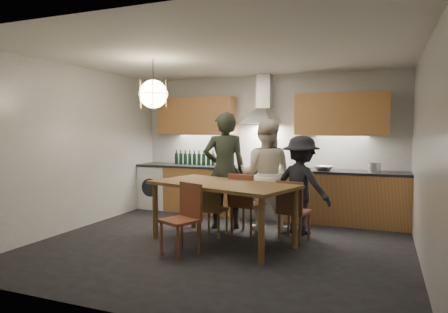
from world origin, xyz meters
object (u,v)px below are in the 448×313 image
at_px(mixing_bowl, 324,168).
at_px(stock_pot, 374,167).
at_px(person_mid, 266,175).
at_px(wine_bottles, 194,158).
at_px(chair_front, 185,213).
at_px(dining_table, 222,190).
at_px(person_left, 225,170).
at_px(chair_back_left, 211,205).
at_px(person_right, 301,185).

relative_size(mixing_bowl, stock_pot, 1.59).
distance_m(person_mid, mixing_bowl, 1.14).
bearing_deg(stock_pot, wine_bottles, 179.11).
bearing_deg(person_mid, stock_pot, -155.03).
bearing_deg(chair_front, stock_pot, 71.00).
relative_size(dining_table, wine_bottles, 2.57).
bearing_deg(wine_bottles, person_left, -45.42).
bearing_deg(chair_front, wine_bottles, 136.49).
relative_size(chair_back_left, person_left, 0.44).
relative_size(chair_back_left, wine_bottles, 0.95).
distance_m(person_mid, person_right, 0.59).
relative_size(chair_front, person_mid, 0.52).
distance_m(chair_back_left, person_right, 1.41).
relative_size(chair_back_left, mixing_bowl, 2.53).
bearing_deg(mixing_bowl, dining_table, -122.59).
xyz_separation_m(dining_table, wine_bottles, (-1.37, 1.91, 0.29)).
height_order(dining_table, person_mid, person_mid).
bearing_deg(person_left, chair_back_left, 67.31).
relative_size(person_left, mixing_bowl, 5.76).
distance_m(chair_front, wine_bottles, 2.80).
bearing_deg(person_mid, chair_back_left, 45.41).
bearing_deg(dining_table, chair_back_left, 154.41).
height_order(chair_back_left, chair_front, chair_front).
xyz_separation_m(chair_front, stock_pot, (2.22, 2.47, 0.45)).
xyz_separation_m(mixing_bowl, stock_pot, (0.81, 0.08, 0.03)).
relative_size(chair_front, mixing_bowl, 2.79).
bearing_deg(chair_front, person_right, 75.28).
height_order(chair_front, person_mid, person_mid).
height_order(chair_back_left, person_mid, person_mid).
height_order(person_mid, mixing_bowl, person_mid).
distance_m(person_mid, wine_bottles, 1.97).
height_order(chair_back_left, person_left, person_left).
bearing_deg(person_left, person_right, 160.98).
bearing_deg(dining_table, person_right, 61.86).
height_order(person_mid, person_right, person_mid).
distance_m(person_left, mixing_bowl, 1.73).
xyz_separation_m(stock_pot, wine_bottles, (-3.32, 0.05, 0.07)).
relative_size(dining_table, mixing_bowl, 6.84).
relative_size(person_left, person_right, 1.25).
bearing_deg(stock_pot, person_mid, -150.87).
bearing_deg(person_left, mixing_bowl, -170.76).
xyz_separation_m(chair_back_left, wine_bottles, (-1.10, 1.67, 0.57)).
bearing_deg(chair_back_left, person_left, -86.87).
height_order(dining_table, mixing_bowl, mixing_bowl).
bearing_deg(chair_front, dining_table, 88.70).
relative_size(dining_table, chair_back_left, 2.70).
xyz_separation_m(chair_back_left, stock_pot, (2.22, 1.62, 0.50)).
relative_size(chair_front, person_right, 0.61).
bearing_deg(dining_table, stock_pot, 59.99).
bearing_deg(person_mid, person_right, 172.89).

